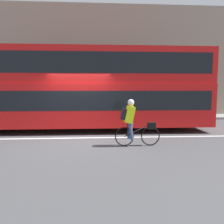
# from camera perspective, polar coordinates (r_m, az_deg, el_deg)

# --- Properties ---
(ground_plane) EXTENTS (80.00, 80.00, 0.00)m
(ground_plane) POSITION_cam_1_polar(r_m,az_deg,el_deg) (8.42, -8.80, -7.02)
(ground_plane) COLOR #424244
(road_center_line) EXTENTS (50.00, 0.14, 0.01)m
(road_center_line) POSITION_cam_1_polar(r_m,az_deg,el_deg) (8.60, -8.68, -6.71)
(road_center_line) COLOR silver
(road_center_line) RESTS_ON ground_plane
(sidewalk_curb) EXTENTS (60.00, 1.91, 0.14)m
(sidewalk_curb) POSITION_cam_1_polar(r_m,az_deg,el_deg) (14.14, -6.67, -1.46)
(sidewalk_curb) COLOR gray
(sidewalk_curb) RESTS_ON ground_plane
(building_facade) EXTENTS (60.00, 0.30, 7.52)m
(building_facade) POSITION_cam_1_polar(r_m,az_deg,el_deg) (15.24, -6.61, 12.99)
(building_facade) COLOR gray
(building_facade) RESTS_ON ground_plane
(bus) EXTENTS (11.71, 2.51, 3.64)m
(bus) POSITION_cam_1_polar(r_m,az_deg,el_deg) (10.11, -8.73, 6.67)
(bus) COLOR black
(bus) RESTS_ON ground_plane
(cyclist_on_bike) EXTENTS (1.51, 0.32, 1.56)m
(cyclist_on_bike) POSITION_cam_1_polar(r_m,az_deg,el_deg) (7.24, 5.43, -2.29)
(cyclist_on_bike) COLOR black
(cyclist_on_bike) RESTS_ON ground_plane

